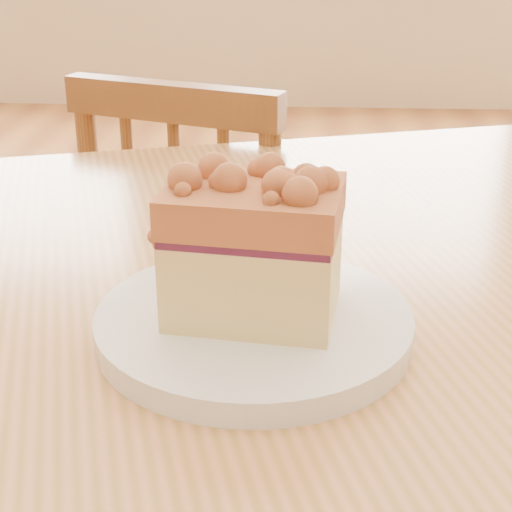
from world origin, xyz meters
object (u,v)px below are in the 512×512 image
at_px(cake_slice, 253,243).
at_px(cafe_chair_main, 217,297).
at_px(plate, 254,324).
at_px(cafe_table_main, 233,361).

bearing_deg(cake_slice, cafe_chair_main, 106.12).
bearing_deg(cafe_chair_main, cake_slice, 118.36).
bearing_deg(cafe_chair_main, plate, 118.42).
relative_size(cafe_table_main, cake_slice, 9.86).
relative_size(plate, cake_slice, 1.70).
relative_size(cafe_chair_main, plate, 3.45).
xyz_separation_m(plate, cake_slice, (-0.00, -0.00, 0.07)).
xyz_separation_m(cafe_chair_main, cake_slice, (0.11, -0.71, 0.41)).
distance_m(cafe_table_main, cake_slice, 0.21).
height_order(cafe_table_main, cake_slice, cake_slice).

